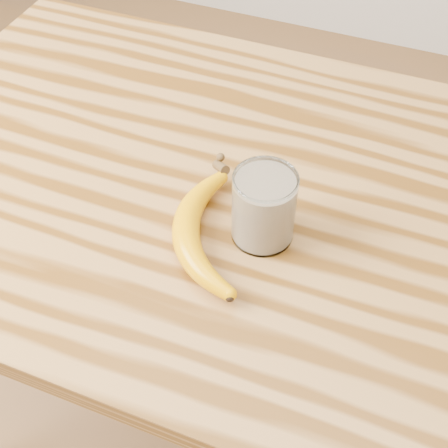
% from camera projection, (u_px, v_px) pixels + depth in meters
% --- Properties ---
extents(table, '(1.20, 0.80, 0.90)m').
position_uv_depth(table, '(228.00, 237.00, 1.08)').
color(table, olive).
rests_on(table, ground).
extents(smoothie_glass, '(0.09, 0.09, 0.11)m').
position_uv_depth(smoothie_glass, '(264.00, 208.00, 0.87)').
color(smoothie_glass, white).
rests_on(smoothie_glass, table).
extents(banana, '(0.25, 0.35, 0.04)m').
position_uv_depth(banana, '(185.00, 233.00, 0.89)').
color(banana, '#DB9100').
rests_on(banana, table).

